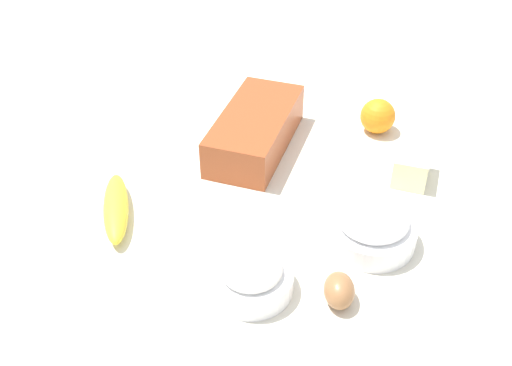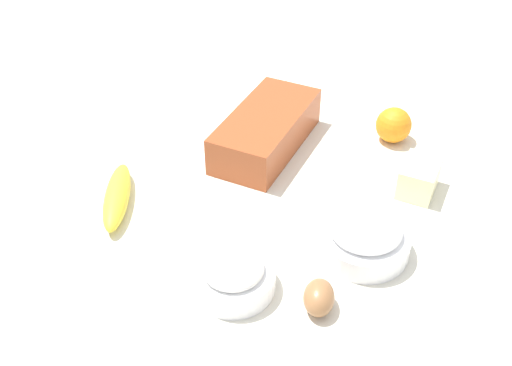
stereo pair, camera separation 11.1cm
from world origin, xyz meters
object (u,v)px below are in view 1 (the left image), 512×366
Objects in this scene: flour_bowl at (251,277)px; orange_fruit at (378,116)px; loaf_pan at (255,129)px; egg_near_butter at (339,290)px; banana at (116,208)px; butter_block at (412,166)px; sugar_bowl at (372,227)px.

flour_bowl is 1.77× the size of orange_fruit.
flour_bowl is (-0.39, -0.04, -0.01)m from loaf_pan.
loaf_pan is at bearing 23.57° from egg_near_butter.
orange_fruit is 1.13× the size of egg_near_butter.
banana is 0.56m from butter_block.
banana is at bearing 125.41° from orange_fruit.
sugar_bowl reaches higher than butter_block.
orange_fruit is at bearing -59.18° from loaf_pan.
banana is 0.43m from egg_near_butter.
banana is at bearing 60.86° from flour_bowl.
butter_block is (0.32, -0.27, 0.00)m from flour_bowl.
flour_bowl reaches higher than egg_near_butter.
flour_bowl reaches higher than banana.
loaf_pan is 0.33m from banana.
orange_fruit is at bearing -23.77° from flour_bowl.
banana is at bearing 88.19° from sugar_bowl.
orange_fruit reaches higher than egg_near_butter.
banana is 2.56× the size of orange_fruit.
banana is at bearing 150.12° from loaf_pan.
sugar_bowl is at bearing 156.60° from butter_block.
egg_near_butter is at bearing -111.19° from banana.
orange_fruit is at bearing -54.59° from banana.
butter_block is at bearing -71.76° from banana.
orange_fruit is 0.17m from butter_block.
orange_fruit is (0.34, -0.47, 0.02)m from banana.
sugar_bowl is 0.80× the size of banana.
banana is (0.01, 0.45, -0.01)m from sugar_bowl.
loaf_pan is at bearing 109.11° from orange_fruit.
butter_block is at bearing -22.28° from egg_near_butter.
sugar_bowl reaches higher than flour_bowl.
butter_block is 0.36m from egg_near_butter.
butter_block is 1.37× the size of egg_near_butter.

